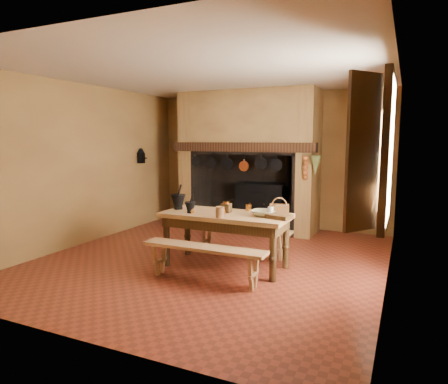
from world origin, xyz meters
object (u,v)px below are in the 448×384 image
work_table (226,222)px  mixing_bowl (263,213)px  coffee_grinder (226,207)px  iron_range (262,205)px  wicker_basket (279,209)px  bench_front (204,255)px

work_table → mixing_bowl: size_ratio=5.48×
coffee_grinder → work_table: bearing=-77.8°
iron_range → work_table: (0.38, -2.68, 0.18)m
work_table → wicker_basket: bearing=12.4°
bench_front → wicker_basket: bearing=48.6°
wicker_basket → coffee_grinder: bearing=171.1°
wicker_basket → iron_range: bearing=97.6°
coffee_grinder → wicker_basket: wicker_basket is taller
coffee_grinder → mixing_bowl: bearing=-5.9°
bench_front → coffee_grinder: bearing=91.3°
bench_front → coffee_grinder: (-0.02, 0.74, 0.51)m
work_table → iron_range: bearing=98.1°
mixing_bowl → iron_range: bearing=109.6°
work_table → bench_front: 0.75m
coffee_grinder → mixing_bowl: (0.58, -0.03, -0.04)m
work_table → bench_front: work_table is taller
iron_range → coffee_grinder: 2.67m
iron_range → mixing_bowl: 2.83m
work_table → coffee_grinder: size_ratio=9.01×
iron_range → work_table: iron_range is taller
bench_front → mixing_bowl: bearing=51.8°
iron_range → coffee_grinder: bearing=-82.1°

